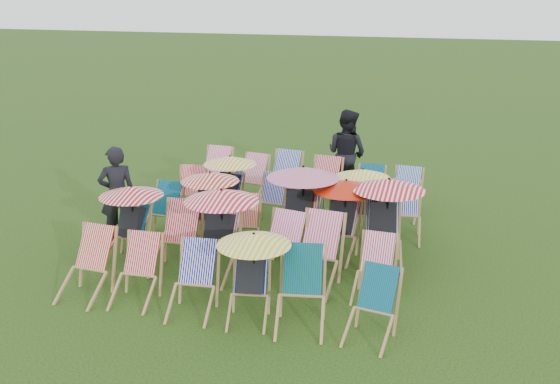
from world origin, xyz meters
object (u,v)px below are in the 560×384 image
(deckchair_29, at_px, (405,194))
(person_left, at_px, (117,194))
(deckchair_0, at_px, (86,265))
(deckchair_5, at_px, (372,307))
(person_rear, at_px, (347,154))

(deckchair_29, height_order, person_left, person_left)
(deckchair_0, bearing_deg, deckchair_5, 2.37)
(person_left, distance_m, person_rear, 4.82)
(person_rear, bearing_deg, deckchair_29, 170.22)
(person_left, height_order, person_rear, person_rear)
(deckchair_5, height_order, person_left, person_left)
(deckchair_5, bearing_deg, person_left, 167.07)
(deckchair_0, relative_size, person_left, 0.55)
(person_left, bearing_deg, deckchair_29, 173.85)
(deckchair_29, distance_m, person_rear, 1.66)
(person_left, bearing_deg, deckchair_0, 71.50)
(deckchair_5, bearing_deg, person_rear, 113.87)
(deckchair_0, xyz_separation_m, deckchair_29, (3.92, 4.65, -0.02))
(deckchair_5, height_order, person_rear, person_rear)
(person_left, relative_size, person_rear, 0.91)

